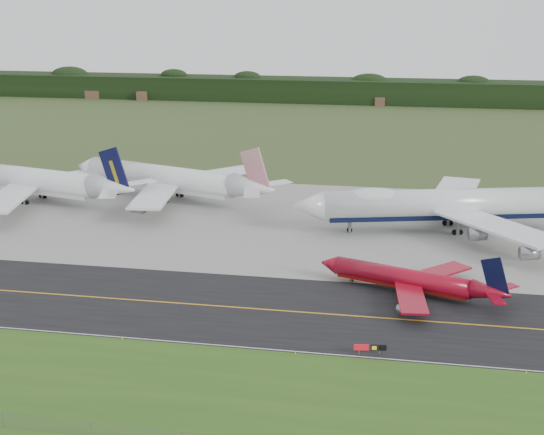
{
  "coord_description": "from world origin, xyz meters",
  "views": [
    {
      "loc": [
        19.65,
        -126.76,
        53.73
      ],
      "look_at": [
        -7.46,
        22.0,
        9.47
      ],
      "focal_mm": 50.0,
      "sensor_mm": 36.0,
      "label": 1
    }
  ],
  "objects_px": {
    "jet_navy_gold": "(32,181)",
    "taxiway_sign": "(370,348)",
    "jet_red_737": "(412,280)",
    "jet_ba_747": "(447,204)",
    "jet_star_tail": "(171,179)"
  },
  "relations": [
    {
      "from": "jet_red_737",
      "to": "jet_navy_gold",
      "type": "distance_m",
      "value": 113.33
    },
    {
      "from": "jet_red_737",
      "to": "jet_navy_gold",
      "type": "xyz_separation_m",
      "value": [
        -101.9,
        49.51,
        2.92
      ]
    },
    {
      "from": "jet_ba_747",
      "to": "jet_red_737",
      "type": "xyz_separation_m",
      "value": [
        -7.91,
        -42.32,
        -3.69
      ]
    },
    {
      "from": "jet_ba_747",
      "to": "jet_red_737",
      "type": "relative_size",
      "value": 2.07
    },
    {
      "from": "jet_red_737",
      "to": "jet_navy_gold",
      "type": "bearing_deg",
      "value": 154.08
    },
    {
      "from": "jet_star_tail",
      "to": "taxiway_sign",
      "type": "bearing_deg",
      "value": -55.06
    },
    {
      "from": "jet_red_737",
      "to": "taxiway_sign",
      "type": "distance_m",
      "value": 27.56
    },
    {
      "from": "jet_navy_gold",
      "to": "taxiway_sign",
      "type": "bearing_deg",
      "value": -38.58
    },
    {
      "from": "jet_red_737",
      "to": "jet_star_tail",
      "type": "bearing_deg",
      "value": 138.53
    },
    {
      "from": "jet_ba_747",
      "to": "jet_star_tail",
      "type": "xyz_separation_m",
      "value": [
        -73.19,
        15.36,
        -0.73
      ]
    },
    {
      "from": "taxiway_sign",
      "to": "jet_red_737",
      "type": "bearing_deg",
      "value": 76.89
    },
    {
      "from": "jet_navy_gold",
      "to": "taxiway_sign",
      "type": "xyz_separation_m",
      "value": [
        95.65,
        -76.31,
        -4.5
      ]
    },
    {
      "from": "jet_navy_gold",
      "to": "jet_star_tail",
      "type": "relative_size",
      "value": 1.04
    },
    {
      "from": "jet_ba_747",
      "to": "jet_navy_gold",
      "type": "distance_m",
      "value": 110.05
    },
    {
      "from": "jet_ba_747",
      "to": "jet_navy_gold",
      "type": "relative_size",
      "value": 1.12
    }
  ]
}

